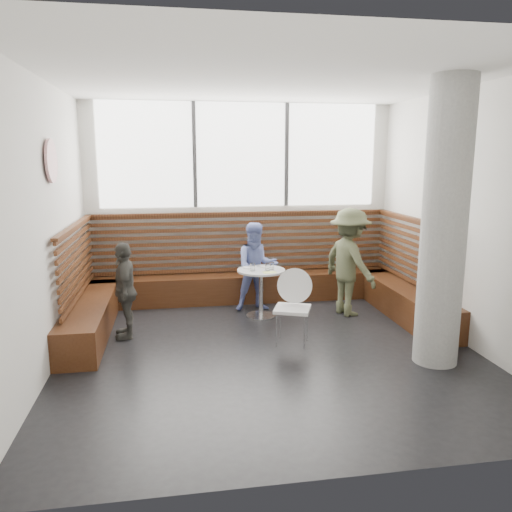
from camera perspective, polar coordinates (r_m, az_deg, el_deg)
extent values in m
cube|color=silver|center=(5.82, 1.61, 3.90)|extent=(5.00, 5.00, 3.20)
cube|color=black|center=(6.23, 1.53, -10.83)|extent=(5.00, 5.00, 0.01)
cube|color=white|center=(5.84, 1.70, 19.65)|extent=(5.00, 5.00, 0.01)
cube|color=white|center=(8.22, -1.72, 11.46)|extent=(4.50, 0.02, 1.65)
cube|color=#3F3F42|center=(8.13, -7.05, 11.38)|extent=(0.06, 0.04, 1.65)
cube|color=#3F3F42|center=(8.34, 3.52, 11.44)|extent=(0.06, 0.04, 1.65)
cube|color=#3B1F0E|center=(8.27, -1.42, -3.60)|extent=(5.00, 0.50, 0.45)
cube|color=#3B1F0E|center=(7.32, -18.08, -6.14)|extent=(0.50, 2.50, 0.45)
cube|color=#3B1F0E|center=(7.97, 15.91, -4.61)|extent=(0.50, 2.50, 0.45)
cube|color=#402110|center=(8.28, -1.60, 1.55)|extent=(4.88, 0.08, 0.98)
cube|color=#402110|center=(7.18, -19.77, -0.62)|extent=(0.08, 2.38, 0.98)
cube|color=#402110|center=(7.89, 17.31, 0.55)|extent=(0.08, 2.38, 0.98)
cylinder|color=gray|center=(5.91, 20.70, 3.29)|extent=(0.50, 0.50, 3.20)
cylinder|color=white|center=(6.22, -22.36, 10.01)|extent=(0.03, 0.50, 0.50)
cylinder|color=silver|center=(7.51, 0.58, -6.84)|extent=(0.44, 0.44, 0.02)
cylinder|color=silver|center=(7.41, 0.58, -4.27)|extent=(0.06, 0.06, 0.69)
cylinder|color=#B7B7BA|center=(7.33, 0.59, -1.66)|extent=(0.70, 0.70, 0.03)
cube|color=white|center=(6.33, 4.18, -6.07)|extent=(0.43, 0.41, 0.04)
cylinder|color=white|center=(6.43, 3.83, -3.40)|extent=(0.45, 0.10, 0.45)
cylinder|color=silver|center=(6.23, 2.90, -8.70)|extent=(0.02, 0.02, 0.44)
cylinder|color=silver|center=(6.31, 6.05, -8.48)|extent=(0.02, 0.02, 0.44)
cylinder|color=silver|center=(6.51, 2.32, -7.79)|extent=(0.02, 0.02, 0.44)
cylinder|color=silver|center=(6.59, 5.33, -7.60)|extent=(0.02, 0.02, 0.44)
imported|color=#505639|center=(7.56, 10.64, -0.69)|extent=(0.91, 1.18, 1.61)
imported|color=#7180C5|center=(7.66, 0.07, -1.26)|extent=(0.68, 0.54, 1.37)
imported|color=#44433D|center=(6.75, -14.73, -3.80)|extent=(0.36, 0.76, 1.27)
cylinder|color=white|center=(7.42, -0.76, -1.32)|extent=(0.20, 0.20, 0.01)
cylinder|color=white|center=(7.48, 1.20, -1.22)|extent=(0.19, 0.19, 0.01)
cylinder|color=white|center=(7.23, -0.39, -1.26)|extent=(0.07, 0.07, 0.11)
cylinder|color=white|center=(7.24, 1.35, -1.25)|extent=(0.07, 0.07, 0.11)
cylinder|color=white|center=(7.32, 1.81, -1.13)|extent=(0.07, 0.07, 0.11)
cube|color=#A5C64C|center=(7.13, 1.56, -1.88)|extent=(0.19, 0.14, 0.00)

